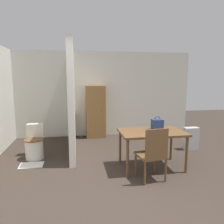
% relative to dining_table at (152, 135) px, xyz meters
% --- Properties ---
extents(ground_plane, '(16.00, 16.00, 0.00)m').
position_rel_dining_table_xyz_m(ground_plane, '(-0.80, -1.16, -0.65)').
color(ground_plane, '#382D26').
extents(wall_back, '(5.73, 0.12, 2.50)m').
position_rel_dining_table_xyz_m(wall_back, '(-0.80, 2.66, 0.60)').
color(wall_back, silver).
rests_on(wall_back, ground_plane).
extents(partition_wall, '(0.12, 2.39, 2.50)m').
position_rel_dining_table_xyz_m(partition_wall, '(-1.52, 1.41, 0.60)').
color(partition_wall, silver).
rests_on(partition_wall, ground_plane).
extents(dining_table, '(1.23, 0.78, 0.73)m').
position_rel_dining_table_xyz_m(dining_table, '(0.00, 0.00, 0.00)').
color(dining_table, brown).
rests_on(dining_table, ground_plane).
extents(wooden_chair, '(0.50, 0.50, 0.93)m').
position_rel_dining_table_xyz_m(wooden_chair, '(-0.17, -0.54, -0.16)').
color(wooden_chair, brown).
rests_on(wooden_chair, ground_plane).
extents(toilet, '(0.40, 0.55, 0.72)m').
position_rel_dining_table_xyz_m(toilet, '(-2.34, 0.92, -0.35)').
color(toilet, silver).
rests_on(toilet, ground_plane).
extents(handbag, '(0.21, 0.18, 0.27)m').
position_rel_dining_table_xyz_m(handbag, '(0.14, 0.11, 0.18)').
color(handbag, navy).
rests_on(handbag, dining_table).
extents(wooden_cabinet, '(0.55, 0.39, 1.51)m').
position_rel_dining_table_xyz_m(wooden_cabinet, '(-0.87, 2.40, 0.10)').
color(wooden_cabinet, brown).
rests_on(wooden_cabinet, ground_plane).
extents(bath_mat, '(0.46, 0.32, 0.01)m').
position_rel_dining_table_xyz_m(bath_mat, '(-2.34, 0.48, -0.65)').
color(bath_mat, silver).
rests_on(bath_mat, ground_plane).
extents(space_heater, '(0.35, 0.18, 0.54)m').
position_rel_dining_table_xyz_m(space_heater, '(1.33, 0.91, -0.38)').
color(space_heater, '#BCBCC1').
rests_on(space_heater, ground_plane).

